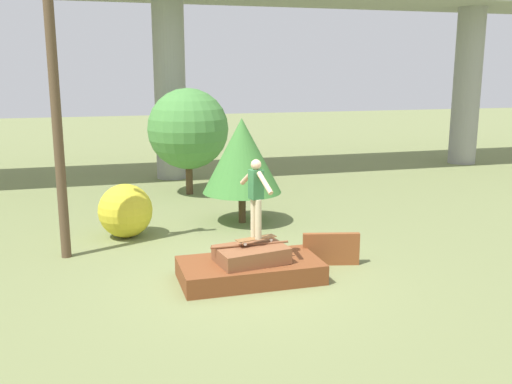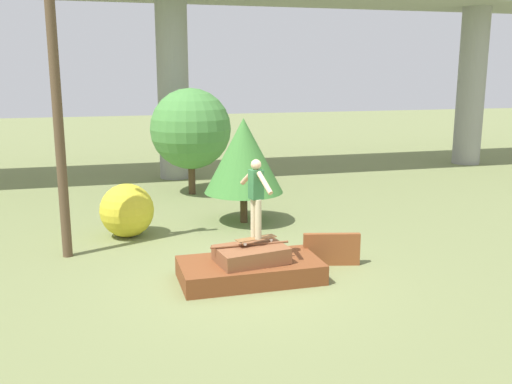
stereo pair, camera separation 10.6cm
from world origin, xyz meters
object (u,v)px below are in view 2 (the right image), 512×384
at_px(utility_pole, 57,106).
at_px(tree_behind_left, 191,129).
at_px(skater, 256,194).
at_px(tree_behind_right, 244,156).
at_px(bush_yellow_flowering, 127,210).
at_px(skateboard, 256,239).

bearing_deg(utility_pole, tree_behind_left, 57.22).
xyz_separation_m(skater, tree_behind_right, (0.75, 3.95, 0.10)).
bearing_deg(bush_yellow_flowering, utility_pole, -138.12).
bearing_deg(skater, utility_pole, 146.65).
distance_m(skateboard, bush_yellow_flowering, 4.08).
bearing_deg(tree_behind_right, utility_pole, -158.53).
height_order(skateboard, tree_behind_right, tree_behind_right).
distance_m(tree_behind_left, tree_behind_right, 3.83).
bearing_deg(skateboard, skater, 90.00).
bearing_deg(skateboard, tree_behind_right, 79.21).
bearing_deg(bush_yellow_flowering, tree_behind_left, 62.75).
relative_size(tree_behind_left, bush_yellow_flowering, 2.63).
distance_m(utility_pole, tree_behind_right, 4.75).
bearing_deg(skater, skateboard, -90.00).
height_order(skater, bush_yellow_flowering, skater).
bearing_deg(skater, tree_behind_left, 89.93).
bearing_deg(tree_behind_right, bush_yellow_flowering, -170.31).
height_order(utility_pole, tree_behind_left, utility_pole).
relative_size(utility_pole, bush_yellow_flowering, 4.81).
height_order(utility_pole, tree_behind_right, utility_pole).
bearing_deg(skateboard, utility_pole, 146.65).
relative_size(skater, utility_pole, 0.24).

